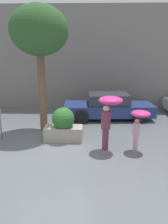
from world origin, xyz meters
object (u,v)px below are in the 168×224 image
Objects in this scene: street_tree at (39,32)px; parking_meter at (0,117)px; person_child at (139,120)px; parked_car_near at (108,107)px; person_adult at (109,110)px; planter_box at (63,125)px.

street_tree reaches higher than parking_meter.
person_child is 5.21m from street_tree.
parked_car_near is 3.73× the size of parking_meter.
person_child is at bearing -172.63° from parked_car_near.
person_child is (1.05, -0.06, -0.32)m from person_adult.
person_child is 0.28× the size of street_tree.
person_child reaches higher than parking_meter.
person_adult reaches higher than parked_car_near.
planter_box is 0.32× the size of parked_car_near.
planter_box reaches higher than parking_meter.
street_tree reaches higher than planter_box.
parked_car_near is at bearing 100.43° from person_child.
person_adult is 1.32× the size of person_child.
planter_box is 1.19× the size of parking_meter.
person_child is at bearing -9.60° from person_adult.
street_tree reaches higher than parked_car_near.
street_tree is at bearing 151.93° from person_child.
parking_meter is at bearing 162.36° from person_adult.
street_tree reaches higher than person_adult.
parked_car_near is 5.46m from parking_meter.
parked_car_near is 5.05m from street_tree.
parked_car_near is at bearing 79.13° from person_adult.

